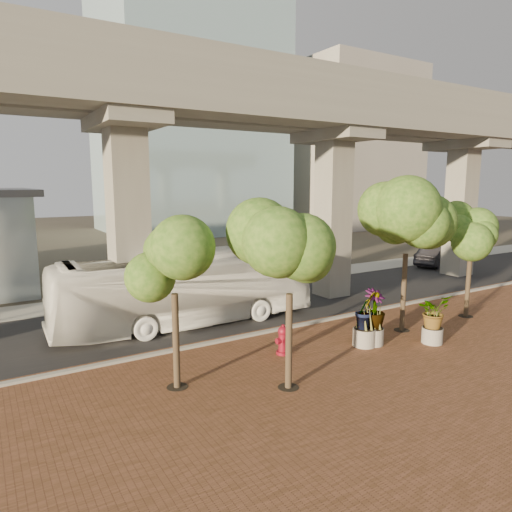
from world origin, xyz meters
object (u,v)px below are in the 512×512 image
transit_bus (187,290)px  fire_hydrant (283,340)px  planter_front (434,314)px  parked_car (435,257)px

transit_bus → fire_hydrant: transit_bus is taller
transit_bus → fire_hydrant: (1.66, -5.54, -1.09)m
transit_bus → planter_front: size_ratio=5.93×
transit_bus → fire_hydrant: bearing=-161.7°
transit_bus → planter_front: (7.67, -7.77, -0.39)m
transit_bus → fire_hydrant: size_ratio=10.39×
parked_car → planter_front: planter_front is taller
planter_front → parked_car: bearing=37.1°
fire_hydrant → planter_front: planter_front is taller
fire_hydrant → transit_bus: bearing=106.7°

